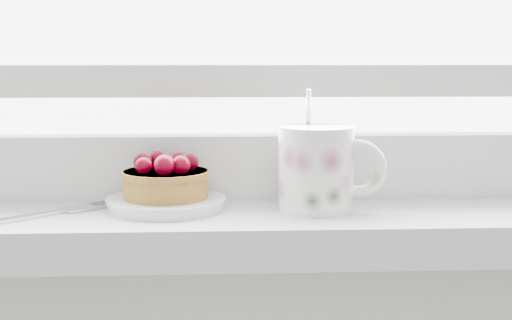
{
  "coord_description": "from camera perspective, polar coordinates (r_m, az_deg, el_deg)",
  "views": [
    {
      "loc": [
        -0.0,
        1.17,
        1.09
      ],
      "look_at": [
        0.03,
        1.88,
        0.99
      ],
      "focal_mm": 50.0,
      "sensor_mm": 36.0,
      "label": 1
    }
  ],
  "objects": [
    {
      "name": "floral_mug",
      "position": [
        0.73,
        5.07,
        -0.56
      ],
      "size": [
        0.12,
        0.09,
        0.12
      ],
      "color": "white",
      "rests_on": "windowsill"
    },
    {
      "name": "fork",
      "position": [
        0.73,
        -17.76,
        -4.33
      ],
      "size": [
        0.17,
        0.15,
        0.0
      ],
      "color": "silver",
      "rests_on": "windowsill"
    },
    {
      "name": "saucer",
      "position": [
        0.74,
        -7.2,
        -3.46
      ],
      "size": [
        0.12,
        0.12,
        0.01
      ],
      "primitive_type": "cylinder",
      "color": "silver",
      "rests_on": "windowsill"
    },
    {
      "name": "raspberry_tart",
      "position": [
        0.74,
        -7.24,
        -1.49
      ],
      "size": [
        0.09,
        0.09,
        0.05
      ],
      "color": "brown",
      "rests_on": "saucer"
    }
  ]
}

